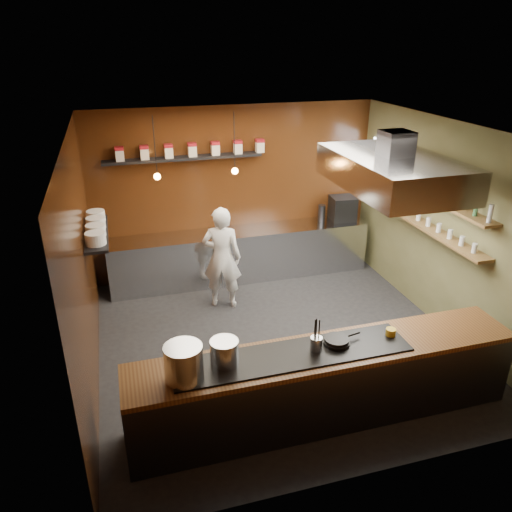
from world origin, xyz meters
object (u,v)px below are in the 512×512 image
object	(u,v)px
stockpot_large	(184,363)
chef	(222,258)
extractor_hood	(393,171)
stockpot_small	(224,352)
espresso_machine	(343,208)

from	to	relation	value
stockpot_large	chef	xyz separation A→B (m)	(1.03, 2.96, -0.29)
extractor_hood	stockpot_large	xyz separation A→B (m)	(-2.87, -1.29, -1.38)
extractor_hood	chef	bearing A→B (deg)	137.64
stockpot_large	stockpot_small	bearing A→B (deg)	16.02
stockpot_small	chef	distance (m)	2.91
espresso_machine	chef	bearing A→B (deg)	-153.83
stockpot_large	chef	world-z (taller)	chef
stockpot_small	espresso_machine	world-z (taller)	espresso_machine
chef	stockpot_large	bearing A→B (deg)	90.30
stockpot_large	extractor_hood	bearing A→B (deg)	24.19
extractor_hood	espresso_machine	size ratio (longest dim) A/B	4.61
extractor_hood	stockpot_small	distance (m)	3.05
extractor_hood	stockpot_large	distance (m)	3.43
extractor_hood	chef	distance (m)	2.99
extractor_hood	espresso_machine	xyz separation A→B (m)	(0.66, 2.62, -1.39)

